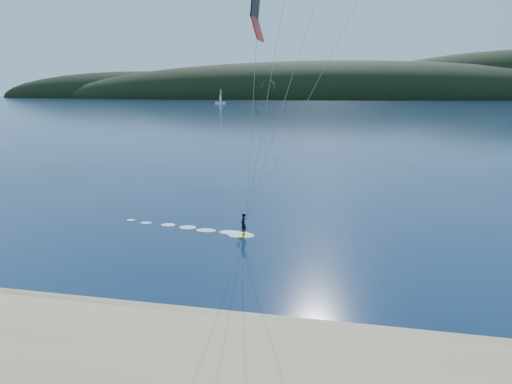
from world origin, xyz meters
TOP-DOWN VIEW (x-y plane):
  - ground at (0.00, 0.00)m, footprint 1800.00×1800.00m
  - wet_sand at (0.00, 4.50)m, footprint 220.00×2.50m
  - headland at (0.63, 745.28)m, footprint 1200.00×310.00m
  - kitesurfer_near at (4.81, 13.77)m, footprint 19.70×7.25m
  - kitesurfer_far at (-34.24, 204.67)m, footprint 9.47×5.37m
  - sailboat at (-113.45, 395.00)m, footprint 9.27×6.08m

SIDE VIEW (x-z plane):
  - ground at x=0.00m, z-range 0.00..0.00m
  - headland at x=0.63m, z-range -70.00..70.00m
  - wet_sand at x=0.00m, z-range 0.00..0.10m
  - sailboat at x=-113.45m, z-range -5.72..7.70m
  - kitesurfer_far at x=-34.24m, z-range 5.21..19.57m
  - kitesurfer_near at x=4.81m, z-range 5.25..23.07m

